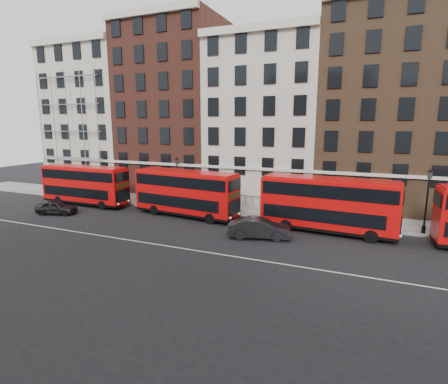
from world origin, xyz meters
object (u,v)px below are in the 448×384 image
at_px(bus_c, 327,204).
at_px(car_rear, 57,208).
at_px(bus_a, 85,184).
at_px(bus_b, 186,192).
at_px(car_front, 259,228).

distance_m(bus_c, car_rear, 26.33).
relative_size(bus_a, bus_b, 0.95).
xyz_separation_m(bus_c, car_front, (-4.78, -3.61, -1.67)).
bearing_deg(bus_b, bus_c, 6.41).
bearing_deg(bus_c, car_rear, -166.60).
bearing_deg(car_front, bus_c, -67.24).
distance_m(bus_b, bus_c, 13.44).
relative_size(car_rear, car_front, 0.81).
distance_m(bus_b, car_rear, 13.33).
xyz_separation_m(bus_a, bus_c, (26.30, 0.00, 0.14)).
bearing_deg(car_rear, car_front, -104.90).
xyz_separation_m(bus_a, car_rear, (0.40, -4.39, -1.67)).
distance_m(bus_a, bus_c, 26.30).
bearing_deg(car_rear, bus_c, -97.40).
xyz_separation_m(bus_a, bus_b, (12.86, 0.00, 0.07)).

